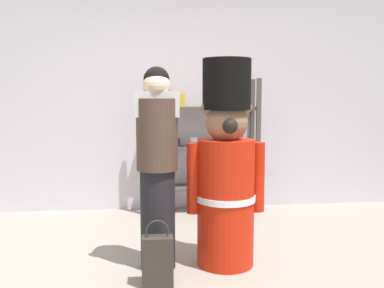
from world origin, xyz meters
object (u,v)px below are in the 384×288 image
Objects in this scene: merchandise_shelf at (202,145)px; teddy_bear_guard at (226,172)px; shopping_bag at (157,260)px; person_shopper at (157,164)px.

merchandise_shelf is 1.66m from teddy_bear_guard.
shopping_bag is at bearing -106.17° from merchandise_shelf.
person_shopper is at bearing -108.86° from merchandise_shelf.
merchandise_shelf is at bearing 71.14° from person_shopper.
person_shopper is 0.73m from shopping_bag.
person_shopper is (-0.55, -0.01, 0.07)m from teddy_bear_guard.
shopping_bag is (-0.01, -0.34, -0.65)m from person_shopper.
person_shopper is (-0.57, -1.67, 0.05)m from merchandise_shelf.
teddy_bear_guard is (-0.02, -1.66, -0.02)m from merchandise_shelf.
merchandise_shelf is 0.95× the size of teddy_bear_guard.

